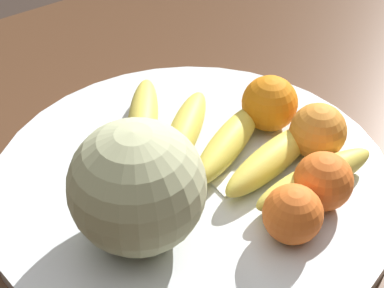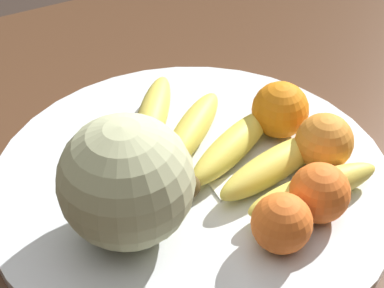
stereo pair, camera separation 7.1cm
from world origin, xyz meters
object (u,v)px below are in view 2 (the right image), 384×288
object	(u,v)px
melon	(126,182)
orange_front_left	(320,193)
produce_tag	(248,181)
orange_front_right	(282,223)
orange_back_left	(280,110)
fruit_bowl	(192,182)
orange_mid_center	(324,142)
kitchen_table	(164,233)
banana_bunch	(228,149)

from	to	relation	value
melon	orange_front_left	distance (m)	0.21
orange_front_left	produce_tag	distance (m)	0.09
melon	orange_front_right	size ratio (longest dim) A/B	2.20
melon	orange_back_left	size ratio (longest dim) A/B	1.97
fruit_bowl	orange_mid_center	xyz separation A→B (m)	(0.15, -0.05, 0.04)
orange_front_left	orange_mid_center	xyz separation A→B (m)	(0.06, 0.07, 0.00)
orange_front_left	orange_back_left	world-z (taller)	orange_back_left
orange_front_right	orange_mid_center	distance (m)	0.14
orange_front_right	orange_back_left	distance (m)	0.19
kitchen_table	melon	distance (m)	0.22
melon	orange_mid_center	xyz separation A→B (m)	(0.24, -0.01, -0.04)
kitchen_table	orange_back_left	distance (m)	0.22
orange_mid_center	orange_front_left	bearing A→B (deg)	-130.34
orange_front_left	orange_front_right	bearing A→B (deg)	-164.24
fruit_bowl	banana_bunch	bearing A→B (deg)	5.01
orange_back_left	melon	bearing A→B (deg)	-164.44
orange_front_right	orange_mid_center	world-z (taller)	orange_mid_center
orange_front_right	kitchen_table	bearing A→B (deg)	106.74
melon	orange_mid_center	bearing A→B (deg)	-2.30
banana_bunch	orange_front_right	size ratio (longest dim) A/B	4.81
kitchen_table	orange_mid_center	size ratio (longest dim) A/B	18.30
banana_bunch	kitchen_table	bearing A→B (deg)	128.52
orange_front_right	melon	bearing A→B (deg)	144.39
banana_bunch	orange_front_left	world-z (taller)	orange_front_left
kitchen_table	fruit_bowl	xyz separation A→B (m)	(0.02, -0.04, 0.11)
fruit_bowl	orange_front_left	xyz separation A→B (m)	(0.09, -0.12, 0.04)
banana_bunch	orange_mid_center	xyz separation A→B (m)	(0.10, -0.06, 0.01)
melon	banana_bunch	distance (m)	0.16
fruit_bowl	orange_back_left	size ratio (longest dim) A/B	6.69
fruit_bowl	banana_bunch	xyz separation A→B (m)	(0.05, 0.00, 0.03)
orange_front_left	produce_tag	size ratio (longest dim) A/B	0.74
fruit_bowl	produce_tag	world-z (taller)	produce_tag
orange_back_left	produce_tag	world-z (taller)	orange_back_left
orange_front_left	orange_back_left	size ratio (longest dim) A/B	0.93
fruit_bowl	produce_tag	bearing A→B (deg)	-35.37
kitchen_table	orange_back_left	xyz separation A→B (m)	(0.16, -0.02, 0.16)
melon	orange_front_right	world-z (taller)	melon
orange_mid_center	produce_tag	bearing A→B (deg)	171.36
fruit_bowl	orange_mid_center	size ratio (longest dim) A/B	6.95
kitchen_table	fruit_bowl	size ratio (longest dim) A/B	2.63
orange_back_left	produce_tag	size ratio (longest dim) A/B	0.80
orange_front_right	banana_bunch	bearing A→B (deg)	81.84
banana_bunch	melon	bearing A→B (deg)	171.35
kitchen_table	produce_tag	distance (m)	0.16
melon	produce_tag	size ratio (longest dim) A/B	1.58
kitchen_table	banana_bunch	xyz separation A→B (m)	(0.07, -0.03, 0.14)
melon	orange_front_left	bearing A→B (deg)	-21.78
orange_mid_center	melon	bearing A→B (deg)	177.70
fruit_bowl	orange_back_left	xyz separation A→B (m)	(0.14, 0.02, 0.04)
melon	orange_front_right	xyz separation A→B (m)	(0.13, -0.09, -0.04)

